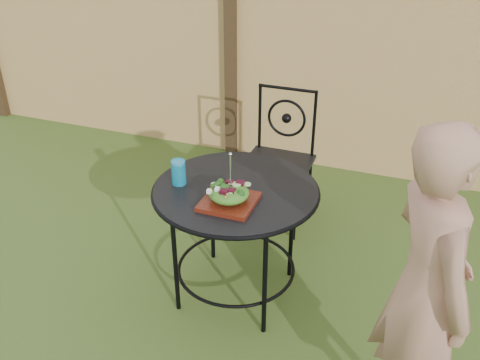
{
  "coord_description": "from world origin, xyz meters",
  "views": [
    {
      "loc": [
        0.32,
        -1.97,
        2.19
      ],
      "look_at": [
        -0.58,
        0.43,
        0.75
      ],
      "focal_mm": 40.0,
      "sensor_mm": 36.0,
      "label": 1
    }
  ],
  "objects": [
    {
      "name": "fork",
      "position": [
        -0.55,
        0.22,
        0.92
      ],
      "size": [
        0.01,
        0.01,
        0.18
      ],
      "primitive_type": "cylinder",
      "color": "silver",
      "rests_on": "salad"
    },
    {
      "name": "patio_chair",
      "position": [
        -0.6,
        1.28,
        0.5
      ],
      "size": [
        0.46,
        0.46,
        0.95
      ],
      "color": "black",
      "rests_on": "ground"
    },
    {
      "name": "diner",
      "position": [
        0.44,
        -0.14,
        0.74
      ],
      "size": [
        0.57,
        0.64,
        1.48
      ],
      "primitive_type": "imported",
      "rotation": [
        0.0,
        0.0,
        2.07
      ],
      "color": "#A2725C",
      "rests_on": "ground"
    },
    {
      "name": "drinking_glass",
      "position": [
        -0.9,
        0.32,
        0.79
      ],
      "size": [
        0.08,
        0.08,
        0.14
      ],
      "primitive_type": "cylinder",
      "color": "#0E7FA6",
      "rests_on": "patio_table"
    },
    {
      "name": "salad",
      "position": [
        -0.56,
        0.22,
        0.79
      ],
      "size": [
        0.21,
        0.21,
        0.08
      ],
      "primitive_type": "ellipsoid",
      "color": "#235614",
      "rests_on": "salad_plate"
    },
    {
      "name": "salad_plate",
      "position": [
        -0.56,
        0.22,
        0.74
      ],
      "size": [
        0.27,
        0.27,
        0.02
      ],
      "primitive_type": "cube",
      "color": "#3E0A08",
      "rests_on": "patio_table"
    },
    {
      "name": "patio_table",
      "position": [
        -0.58,
        0.38,
        0.59
      ],
      "size": [
        0.92,
        0.92,
        0.72
      ],
      "color": "black",
      "rests_on": "ground"
    },
    {
      "name": "fence",
      "position": [
        -0.0,
        2.19,
        0.95
      ],
      "size": [
        8.0,
        0.12,
        1.9
      ],
      "color": "#E3B470",
      "rests_on": "ground"
    }
  ]
}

